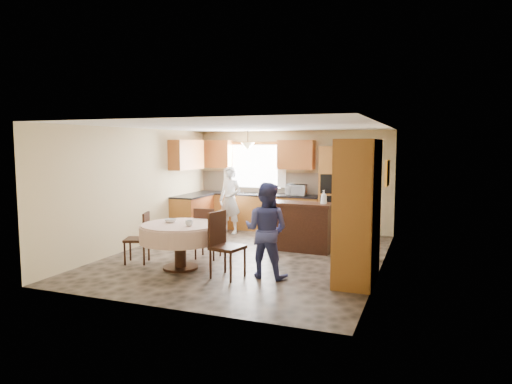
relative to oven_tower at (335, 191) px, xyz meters
The scene contains 36 objects.
floor 3.11m from the oven_tower, 113.15° to the right, with size 5.00×6.00×0.01m, color brown.
ceiling 3.26m from the oven_tower, 113.15° to the right, with size 5.00×6.00×0.01m, color white.
wall_back 1.21m from the oven_tower, 164.91° to the left, with size 5.00×0.02×2.50m, color tan.
wall_front 5.81m from the oven_tower, 101.43° to the right, with size 5.00×0.02×2.50m, color tan.
wall_left 4.54m from the oven_tower, 143.61° to the right, with size 0.02×6.00×2.50m, color tan.
wall_right 3.02m from the oven_tower, 63.35° to the right, with size 0.02×6.00×2.50m, color tan.
window 2.24m from the oven_tower, behind, with size 1.40×0.03×1.10m, color white.
curtain_left 2.97m from the oven_tower, behind, with size 0.22×0.02×1.15m, color white.
curtain_right 1.54m from the oven_tower, behind, with size 0.22×0.02×1.15m, color white.
base_cab_back 2.09m from the oven_tower, behind, with size 3.30×0.60×0.88m, color #AB792D.
counter_back 2.01m from the oven_tower, behind, with size 3.30×0.64×0.04m, color black.
base_cab_left 3.52m from the oven_tower, 165.12° to the right, with size 0.60×1.20×0.88m, color #AB792D.
counter_left 3.47m from the oven_tower, 165.12° to the right, with size 0.64×1.20×0.04m, color black.
backsplash 2.03m from the oven_tower, behind, with size 3.30×0.02×0.55m, color #C8AE8D.
wall_cab_left 3.31m from the oven_tower, behind, with size 0.85×0.33×0.72m, color #B96B2E.
wall_cab_right 1.32m from the oven_tower, behind, with size 0.90×0.33×0.72m, color #B96B2E.
wall_cab_side 3.70m from the oven_tower, 165.67° to the right, with size 0.33×1.20×0.72m, color #B96B2E.
oven_tower is the anchor object (origin of this frame).
oven_upper 0.37m from the oven_tower, 90.00° to the right, with size 0.56×0.01×0.45m, color black.
oven_lower 0.44m from the oven_tower, 90.00° to the right, with size 0.56×0.01×0.45m, color black.
pendant 2.40m from the oven_tower, behind, with size 0.36×0.36×0.18m, color beige.
sideboard 1.96m from the oven_tower, 99.68° to the right, with size 1.30×0.54×0.93m, color #34180E.
space_heater 2.53m from the oven_tower, 64.10° to the right, with size 0.38×0.26×0.52m, color black.
cupboard 3.75m from the oven_tower, 73.40° to the right, with size 0.59×1.18×2.24m, color #AB792D.
dining_table 4.38m from the oven_tower, 116.09° to the right, with size 1.39×1.39×0.79m.
chair_left 4.78m from the oven_tower, 125.97° to the right, with size 0.52×0.52×0.93m.
chair_back 3.66m from the oven_tower, 119.81° to the right, with size 0.46×0.46×0.98m.
chair_right 4.25m from the oven_tower, 103.79° to the right, with size 0.55×0.55×1.07m.
framed_picture 2.07m from the oven_tower, 48.71° to the right, with size 0.06×0.61×0.51m.
microwave 0.94m from the oven_tower, behind, with size 0.49×0.33×0.27m, color silver.
person_sink 2.52m from the oven_tower, 164.29° to the right, with size 0.60×0.39×1.63m, color silver.
person_dining 3.88m from the oven_tower, 95.19° to the right, with size 0.76×0.59×1.56m, color #3B4282.
bowl_sideboard 1.92m from the oven_tower, 106.83° to the right, with size 0.23×0.23×0.06m, color #B2B2B2.
bottle_sideboard 1.84m from the oven_tower, 85.49° to the right, with size 0.13×0.13×0.33m, color silver.
cup_table 4.40m from the oven_tower, 112.05° to the right, with size 0.13×0.13×0.10m, color #B2B2B2.
bowl_table 4.42m from the oven_tower, 119.01° to the right, with size 0.21×0.21×0.06m, color #B2B2B2.
Camera 1 is at (3.26, -8.03, 2.17)m, focal length 32.00 mm.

